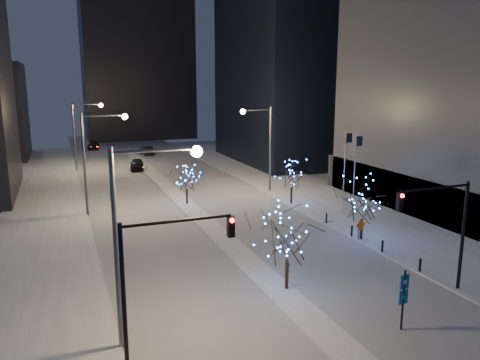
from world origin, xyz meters
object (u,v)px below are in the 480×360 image
car_far (93,146)px  holiday_tree_plaza_near (363,201)px  traffic_signal_west (158,267)px  car_mid (147,151)px  holiday_tree_median_far (187,179)px  wayfinding_sign (404,294)px  street_lamp_east (263,138)px  street_lamp_w_far (81,127)px  street_lamp_w_near (138,219)px  holiday_tree_median_near (288,234)px  street_lamp_w_mid (95,149)px  car_near (137,164)px  holiday_tree_plaza_far (292,174)px  traffic_signal_east (445,220)px  construction_sign (361,227)px

car_far → holiday_tree_plaza_near: bearing=-67.7°
traffic_signal_west → car_mid: 65.38m
holiday_tree_median_far → wayfinding_sign: (3.85, -29.04, -0.79)m
street_lamp_east → wayfinding_sign: street_lamp_east is taller
street_lamp_w_far → holiday_tree_plaza_near: (19.44, -40.87, -3.13)m
street_lamp_east → car_mid: size_ratio=2.16×
street_lamp_w_near → car_far: street_lamp_w_near is taller
car_far → holiday_tree_median_near: size_ratio=0.88×
street_lamp_w_mid → holiday_tree_median_near: street_lamp_w_mid is taller
traffic_signal_west → car_near: traffic_signal_west is taller
holiday_tree_median_near → holiday_tree_median_far: size_ratio=1.38×
holiday_tree_median_near → holiday_tree_plaza_near: size_ratio=1.11×
street_lamp_w_far → car_far: (3.04, 23.44, -5.79)m
car_mid → holiday_tree_plaza_far: holiday_tree_plaza_far is taller
street_lamp_east → holiday_tree_median_far: bearing=-165.8°
traffic_signal_east → holiday_tree_median_near: (-8.44, 3.91, -1.07)m
holiday_tree_median_far → construction_sign: holiday_tree_median_far is taller
wayfinding_sign → street_lamp_w_near: bearing=156.9°
car_near → street_lamp_w_near: bearing=-89.3°
street_lamp_w_far → street_lamp_east: (19.02, -22.00, -0.05)m
holiday_tree_median_far → car_near: bearing=94.1°
street_lamp_w_near → street_lamp_east: size_ratio=1.00×
street_lamp_w_near → traffic_signal_west: bearing=-76.0°
street_lamp_w_far → wayfinding_sign: size_ratio=3.00×
street_lamp_w_far → traffic_signal_west: street_lamp_w_far is taller
wayfinding_sign → construction_sign: size_ratio=1.82×
street_lamp_w_near → wayfinding_sign: size_ratio=3.00×
car_mid → holiday_tree_plaza_near: bearing=92.5°
car_near → car_far: bearing=109.3°
construction_sign → car_mid: bearing=83.2°
construction_sign → street_lamp_w_far: bearing=100.0°
traffic_signal_west → holiday_tree_median_far: size_ratio=1.73×
holiday_tree_median_near → holiday_tree_median_far: 22.61m
car_far → holiday_tree_plaza_far: (16.39, -51.92, 2.60)m
holiday_tree_median_near → street_lamp_w_mid: bearing=113.1°
holiday_tree_plaza_near → wayfinding_sign: holiday_tree_plaza_near is taller
street_lamp_east → traffic_signal_east: size_ratio=1.43×
car_far → holiday_tree_median_far: (6.02, -47.95, 2.13)m
traffic_signal_west → holiday_tree_median_far: traffic_signal_west is taller
street_lamp_w_mid → traffic_signal_west: 27.06m
street_lamp_w_mid → holiday_tree_median_near: size_ratio=1.80×
street_lamp_w_mid → traffic_signal_east: street_lamp_w_mid is taller
traffic_signal_east → holiday_tree_plaza_far: 22.63m
traffic_signal_east → street_lamp_w_near: bearing=176.8°
street_lamp_w_near → holiday_tree_plaza_near: 21.70m
car_mid → holiday_tree_plaza_near: size_ratio=0.92×
car_far → car_mid: bearing=-44.9°
holiday_tree_plaza_near → holiday_tree_plaza_far: bearing=90.0°
holiday_tree_plaza_far → car_near: bearing=114.3°
traffic_signal_west → wayfinding_sign: (12.42, -1.55, -2.72)m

